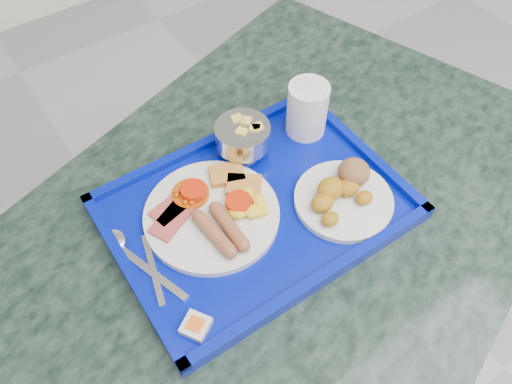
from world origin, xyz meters
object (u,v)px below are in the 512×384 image
Objects in this scene: main_plate at (215,211)px; bread_plate at (344,193)px; table at (270,272)px; fruit_bowl at (243,136)px; tray at (256,209)px; juice_cup at (307,108)px.

bread_plate is at bearing -26.21° from main_plate.
table is 13.28× the size of fruit_bowl.
tray is 4.69× the size of juice_cup.
table is 0.24m from bread_plate.
table is 0.19m from tray.
fruit_bowl is (0.04, 0.14, 0.24)m from table.
bread_plate is at bearing -19.31° from table.
main_plate is (-0.06, 0.02, 0.02)m from tray.
table is at bearing 160.69° from bread_plate.
main_plate is at bearing 144.87° from table.
juice_cup is (0.13, -0.02, 0.01)m from fruit_bowl.
main_plate reaches higher than table.
main_plate is 0.21m from bread_plate.
fruit_bowl is (-0.08, 0.18, 0.03)m from bread_plate.
fruit_bowl is at bearing 65.63° from tray.
fruit_bowl is 0.13m from juice_cup.
main_plate is 0.15m from fruit_bowl.
juice_cup is at bearing 15.82° from main_plate.
juice_cup is at bearing 36.66° from table.
juice_cup reaches higher than tray.
fruit_bowl is at bearing 171.78° from juice_cup.
fruit_bowl reaches higher than tray.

